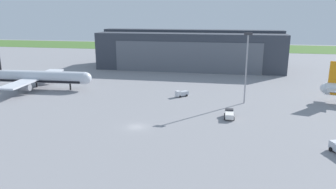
% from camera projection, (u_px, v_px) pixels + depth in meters
% --- Properties ---
extents(ground_plane, '(440.00, 440.00, 0.00)m').
position_uv_depth(ground_plane, '(137.00, 127.00, 77.62)').
color(ground_plane, gray).
extents(grass_field_strip, '(440.00, 56.00, 0.08)m').
position_uv_depth(grass_field_strip, '(202.00, 47.00, 253.28)').
color(grass_field_strip, '#456C2E').
rests_on(grass_field_strip, ground_plane).
extents(maintenance_hangar, '(88.58, 31.88, 18.74)m').
position_uv_depth(maintenance_hangar, '(191.00, 49.00, 159.59)').
color(maintenance_hangar, '#383D47').
rests_on(maintenance_hangar, ground_plane).
extents(airliner_far_right, '(41.33, 35.25, 14.10)m').
position_uv_depth(airliner_far_right, '(37.00, 77.00, 115.17)').
color(airliner_far_right, silver).
rests_on(airliner_far_right, ground_plane).
extents(fuel_bowser, '(4.35, 4.42, 2.11)m').
position_uv_depth(fuel_bowser, '(182.00, 93.00, 105.20)').
color(fuel_bowser, silver).
rests_on(fuel_bowser, ground_plane).
extents(baggage_tug, '(2.71, 5.17, 2.04)m').
position_uv_depth(baggage_tug, '(229.00, 114.00, 83.77)').
color(baggage_tug, '#2D2D33').
rests_on(baggage_tug, ground_plane).
extents(apron_light_mast, '(2.40, 0.50, 21.45)m').
position_uv_depth(apron_light_mast, '(246.00, 63.00, 94.83)').
color(apron_light_mast, '#99999E').
rests_on(apron_light_mast, ground_plane).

